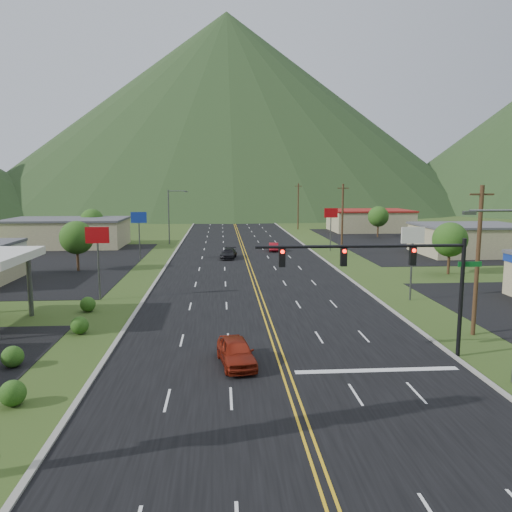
{
  "coord_description": "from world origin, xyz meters",
  "views": [
    {
      "loc": [
        -3.4,
        -13.39,
        10.15
      ],
      "look_at": [
        -0.69,
        24.87,
        4.5
      ],
      "focal_mm": 35.0,
      "sensor_mm": 36.0,
      "label": 1
    }
  ],
  "objects": [
    {
      "name": "tree_west_a",
      "position": [
        -20.0,
        45.0,
        3.89
      ],
      "size": [
        3.84,
        3.84,
        5.82
      ],
      "color": "#382314",
      "rests_on": "ground"
    },
    {
      "name": "tree_west_b",
      "position": [
        -25.0,
        72.0,
        3.89
      ],
      "size": [
        3.84,
        3.84,
        5.82
      ],
      "color": "#382314",
      "rests_on": "ground"
    },
    {
      "name": "streetlight_west",
      "position": [
        -11.68,
        70.0,
        5.18
      ],
      "size": [
        3.28,
        0.25,
        9.0
      ],
      "color": "#59595E",
      "rests_on": "ground"
    },
    {
      "name": "car_red_near",
      "position": [
        -2.62,
        13.38,
        0.76
      ],
      "size": [
        2.45,
        4.65,
        1.51
      ],
      "primitive_type": "imported",
      "rotation": [
        0.0,
        0.0,
        0.16
      ],
      "color": "maroon",
      "rests_on": "ground"
    },
    {
      "name": "tree_east_a",
      "position": [
        22.0,
        40.0,
        3.89
      ],
      "size": [
        3.84,
        3.84,
        5.82
      ],
      "color": "#382314",
      "rests_on": "ground"
    },
    {
      "name": "utility_pole_c",
      "position": [
        13.5,
        95.0,
        5.13
      ],
      "size": [
        1.6,
        0.28,
        10.0
      ],
      "color": "#382314",
      "rests_on": "ground"
    },
    {
      "name": "pole_sign_east_a",
      "position": [
        13.0,
        28.0,
        5.05
      ],
      "size": [
        2.0,
        0.18,
        6.4
      ],
      "color": "#59595E",
      "rests_on": "ground"
    },
    {
      "name": "pole_sign_east_b",
      "position": [
        13.0,
        60.0,
        5.05
      ],
      "size": [
        2.0,
        0.18,
        6.4
      ],
      "color": "#59595E",
      "rests_on": "ground"
    },
    {
      "name": "pole_sign_west_a",
      "position": [
        -14.0,
        30.0,
        5.05
      ],
      "size": [
        2.0,
        0.18,
        6.4
      ],
      "color": "#59595E",
      "rests_on": "ground"
    },
    {
      "name": "mountain_n",
      "position": [
        0.0,
        220.0,
        42.5
      ],
      "size": [
        220.0,
        220.0,
        85.0
      ],
      "primitive_type": "cone",
      "color": "#193418",
      "rests_on": "ground"
    },
    {
      "name": "utility_pole_d",
      "position": [
        13.5,
        135.0,
        5.13
      ],
      "size": [
        1.6,
        0.28,
        10.0
      ],
      "color": "#382314",
      "rests_on": "ground"
    },
    {
      "name": "building_east_far",
      "position": [
        28.0,
        90.0,
        2.26
      ],
      "size": [
        16.4,
        12.4,
        4.5
      ],
      "color": "tan",
      "rests_on": "ground"
    },
    {
      "name": "traffic_signal",
      "position": [
        6.48,
        14.0,
        5.33
      ],
      "size": [
        13.1,
        0.43,
        7.0
      ],
      "color": "black",
      "rests_on": "ground"
    },
    {
      "name": "car_red_far",
      "position": [
        4.44,
        60.15,
        0.64
      ],
      "size": [
        1.7,
        3.97,
        1.27
      ],
      "primitive_type": "imported",
      "rotation": [
        0.0,
        0.0,
        3.05
      ],
      "color": "maroon",
      "rests_on": "ground"
    },
    {
      "name": "utility_pole_a",
      "position": [
        13.5,
        18.0,
        5.13
      ],
      "size": [
        1.6,
        0.28,
        10.0
      ],
      "color": "#382314",
      "rests_on": "ground"
    },
    {
      "name": "building_east_mid",
      "position": [
        32.0,
        55.0,
        2.16
      ],
      "size": [
        14.4,
        11.4,
        4.3
      ],
      "color": "tan",
      "rests_on": "ground"
    },
    {
      "name": "tree_east_b",
      "position": [
        26.0,
        78.0,
        3.89
      ],
      "size": [
        3.84,
        3.84,
        5.82
      ],
      "color": "#382314",
      "rests_on": "ground"
    },
    {
      "name": "car_dark_mid",
      "position": [
        -2.39,
        53.17,
        0.65
      ],
      "size": [
        2.52,
        4.75,
        1.31
      ],
      "primitive_type": "imported",
      "rotation": [
        0.0,
        0.0,
        -0.16
      ],
      "color": "black",
      "rests_on": "ground"
    },
    {
      "name": "pole_sign_west_b",
      "position": [
        -14.0,
        52.0,
        5.05
      ],
      "size": [
        2.0,
        0.18,
        6.4
      ],
      "color": "#59595E",
      "rests_on": "ground"
    },
    {
      "name": "building_west_far",
      "position": [
        -28.0,
        68.0,
        2.26
      ],
      "size": [
        18.4,
        11.4,
        4.5
      ],
      "color": "tan",
      "rests_on": "ground"
    },
    {
      "name": "utility_pole_b",
      "position": [
        13.5,
        55.0,
        5.13
      ],
      "size": [
        1.6,
        0.28,
        10.0
      ],
      "color": "#382314",
      "rests_on": "ground"
    }
  ]
}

